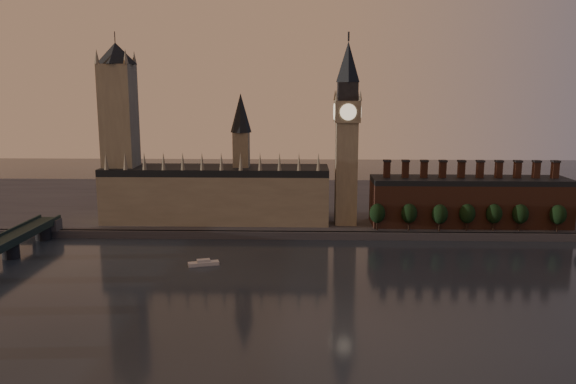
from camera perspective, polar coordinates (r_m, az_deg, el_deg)
name	(u,v)px	position (r m, az deg, el deg)	size (l,w,h in m)	color
ground	(340,300)	(220.90, 5.28, -10.86)	(900.00, 900.00, 0.00)	black
north_bank	(324,203)	(391.67, 3.64, -1.17)	(900.00, 182.00, 4.00)	#46464B
palace_of_westminster	(217,191)	(329.54, -7.20, 0.07)	(130.00, 30.30, 74.00)	gray
victoria_tower	(120,127)	(338.20, -16.74, 6.38)	(24.00, 24.00, 108.00)	gray
big_ben	(347,132)	(317.38, 6.00, 6.12)	(15.00, 15.00, 107.00)	gray
chimney_block	(469,201)	(335.14, 17.89, -0.84)	(110.00, 25.00, 37.00)	brown
embankment_tree_0	(377,213)	(310.23, 9.07, -2.15)	(8.60, 8.60, 14.88)	black
embankment_tree_1	(409,213)	(313.13, 12.21, -2.14)	(8.60, 8.60, 14.88)	black
embankment_tree_2	(440,214)	(315.33, 15.17, -2.18)	(8.60, 8.60, 14.88)	black
embankment_tree_3	(467,214)	(320.61, 17.75, -2.11)	(8.60, 8.60, 14.88)	black
embankment_tree_4	(494,214)	(325.18, 20.21, -2.09)	(8.60, 8.60, 14.88)	black
embankment_tree_5	(520,214)	(329.74, 22.54, -2.08)	(8.60, 8.60, 14.88)	black
embankment_tree_6	(558,215)	(336.48, 25.75, -2.08)	(8.60, 8.60, 14.88)	black
river_boat	(204,263)	(263.78, -8.58, -7.14)	(14.61, 7.92, 2.81)	silver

